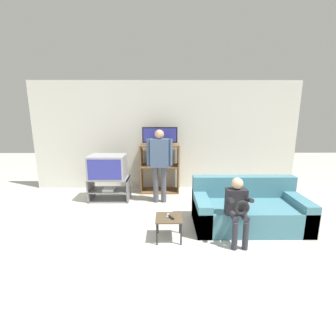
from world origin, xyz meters
The scene contains 12 objects.
ground_plane centered at (0.00, 0.00, 0.00)m, with size 18.00×18.00×0.00m, color beige.
wall_back centered at (0.00, 3.69, 1.30)m, with size 6.40×0.06×2.60m.
tv_stand centered at (-1.21, 2.82, 0.24)m, with size 0.86×0.49×0.49m.
television_main centered at (-1.23, 2.81, 0.74)m, with size 0.76×0.56×0.50m.
media_shelf centered at (-0.13, 3.39, 0.58)m, with size 0.91×0.46×1.15m.
television_flat centered at (-0.12, 3.37, 1.33)m, with size 0.81×0.20×0.40m.
snack_table centered at (0.07, 1.11, 0.31)m, with size 0.40×0.40×0.35m.
remote_control_black centered at (0.10, 1.09, 0.36)m, with size 0.04×0.14×0.02m, color black.
remote_control_white centered at (0.05, 1.16, 0.36)m, with size 0.04×0.14×0.02m, color gray.
couch centered at (1.41, 1.57, 0.27)m, with size 1.81×0.94×0.78m.
person_standing_adult centered at (-0.11, 2.67, 0.93)m, with size 0.53×0.20×1.54m.
person_seated_child centered at (1.06, 1.04, 0.57)m, with size 0.33×0.43×0.96m.
Camera 1 is at (0.03, -2.26, 1.89)m, focal length 26.00 mm.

